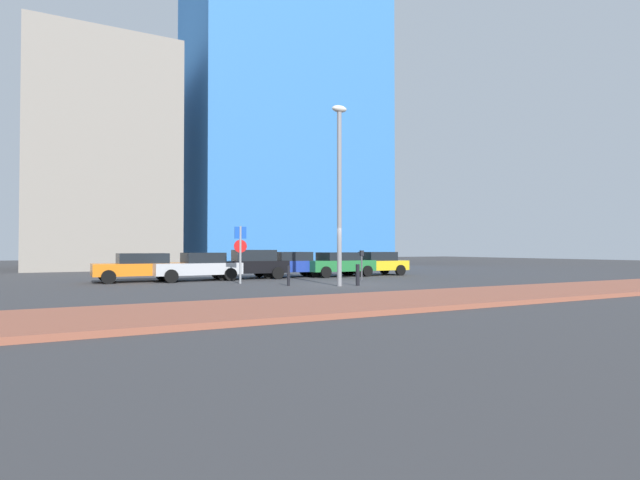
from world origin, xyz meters
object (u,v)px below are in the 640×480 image
parked_car_black (249,264)px  parked_car_blue (289,264)px  parked_car_orange (139,266)px  parked_car_silver (198,266)px  parked_car_yellow (374,263)px  parking_sign_post (240,248)px  traffic_bollard_near (289,276)px  parking_meter (362,261)px  street_lamp (339,181)px  parked_car_green (339,264)px  traffic_bollard_mid (358,275)px

parked_car_black → parked_car_blue: size_ratio=1.03×
parked_car_orange → parked_car_silver: (2.71, -0.66, -0.02)m
parked_car_orange → parked_car_yellow: parked_car_yellow is taller
parked_car_yellow → parking_sign_post: (-9.44, -3.03, 0.93)m
parked_car_orange → parked_car_yellow: size_ratio=0.99×
parked_car_orange → traffic_bollard_near: (5.44, -5.75, -0.31)m
parked_car_orange → parking_meter: (10.41, -3.85, 0.23)m
parked_car_blue → parking_meter: bearing=-58.6°
street_lamp → parked_car_orange: bearing=136.6°
parking_sign_post → street_lamp: street_lamp is taller
parked_car_yellow → street_lamp: (-6.09, -6.40, 3.82)m
parking_meter → parked_car_orange: bearing=159.7°
parked_car_black → parked_car_green: bearing=-3.2°
parked_car_blue → parked_car_yellow: (5.40, -0.59, -0.01)m
parked_car_silver → parking_meter: 8.33m
parking_sign_post → traffic_bollard_near: (1.47, -2.20, -1.23)m
street_lamp → traffic_bollard_mid: (0.83, -0.15, -4.09)m
parked_car_silver → parking_sign_post: size_ratio=1.67×
parked_car_green → parking_meter: size_ratio=2.70×
parking_sign_post → traffic_bollard_mid: (4.18, -3.53, -1.20)m
parking_meter → parking_sign_post: bearing=177.3°
parked_car_black → traffic_bollard_mid: size_ratio=4.64×
parked_car_yellow → parking_meter: 4.49m
parked_car_silver → traffic_bollard_mid: bearing=-49.7°
parked_car_blue → street_lamp: 8.00m
parked_car_green → parking_sign_post: (-6.92, -2.95, 0.92)m
parked_car_silver → parked_car_black: bearing=7.4°
parked_car_yellow → street_lamp: bearing=-133.6°
parked_car_green → street_lamp: street_lamp is taller
parked_car_silver → parked_car_black: parked_car_black is taller
parking_sign_post → street_lamp: (3.34, -3.38, 2.89)m
parked_car_orange → street_lamp: (7.32, -6.92, 3.81)m
parked_car_orange → parking_meter: size_ratio=2.75×
parked_car_silver → parking_meter: parking_meter is taller
parked_car_orange → parking_meter: 11.10m
parked_car_orange → parked_car_silver: 2.79m
parked_car_orange → parked_car_green: bearing=-3.1°
parking_meter → traffic_bollard_near: 5.35m
parked_car_orange → parked_car_green: 10.91m
traffic_bollard_near → parking_sign_post: bearing=123.7°
parking_sign_post → traffic_bollard_mid: parking_sign_post is taller
parked_car_orange → parked_car_silver: bearing=-13.8°
traffic_bollard_mid → parking_sign_post: bearing=139.8°
parked_car_green → traffic_bollard_mid: parked_car_green is taller
parked_car_silver → parking_sign_post: (1.26, -2.88, 0.94)m
parked_car_blue → traffic_bollard_mid: (0.14, -7.15, -0.28)m
traffic_bollard_near → traffic_bollard_mid: (2.71, -1.33, 0.03)m
parking_sign_post → traffic_bollard_mid: 5.60m
parked_car_black → parking_sign_post: bearing=-115.4°
parked_car_silver → parking_sign_post: parking_sign_post is taller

